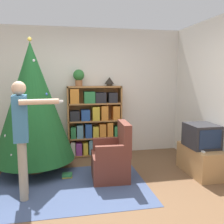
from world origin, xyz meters
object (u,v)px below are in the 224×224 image
Objects in this scene: potted_plant at (79,77)px; table_lamp at (109,81)px; christmas_tree at (32,102)px; armchair at (113,160)px; bookshelf at (95,122)px; television at (201,136)px; standing_person at (22,130)px.

table_lamp is (0.62, -0.00, -0.09)m from potted_plant.
christmas_tree reaches higher than potted_plant.
armchair is (1.25, -0.60, -0.88)m from christmas_tree.
potted_plant reaches higher than bookshelf.
christmas_tree reaches higher than bookshelf.
potted_plant is (-0.43, 1.26, 1.30)m from armchair.
table_lamp reaches higher than armchair.
bookshelf is 2.76× the size of television.
television is (1.61, -1.33, -0.04)m from bookshelf.
bookshelf is 2.09m from television.
television is 0.33× the size of standing_person.
potted_plant is (-0.31, 0.01, 0.93)m from bookshelf.
potted_plant is (-1.92, 1.33, 0.97)m from television.
christmas_tree is at bearing -155.16° from table_lamp.
christmas_tree is at bearing -141.01° from potted_plant.
armchair is 1.47m from standing_person.
potted_plant is at bearing 146.01° from standing_person.
christmas_tree is 1.62m from table_lamp.
potted_plant is (0.82, 0.67, 0.42)m from christmas_tree.
table_lamp reaches higher than television.
bookshelf is 1.40m from christmas_tree.
armchair is at bearing 177.40° from television.
armchair is at bearing -25.62° from christmas_tree.
potted_plant is at bearing -158.77° from armchair.
armchair is at bearing -84.44° from bookshelf.
bookshelf reaches higher than armchair.
potted_plant is at bearing 38.99° from christmas_tree.
christmas_tree reaches higher than table_lamp.
bookshelf is 1.56× the size of armchair.
table_lamp is at bearing 131.68° from standing_person.
bookshelf is 4.36× the size of potted_plant.
table_lamp is (1.44, 0.67, 0.33)m from christmas_tree.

